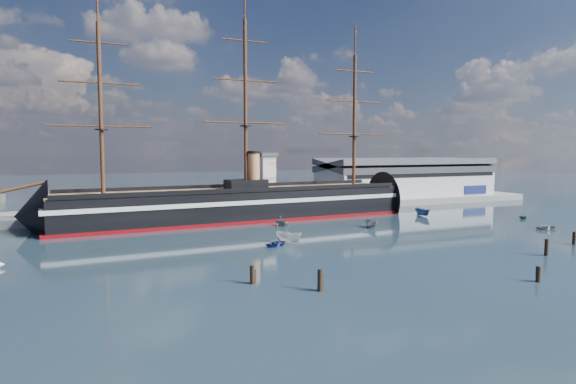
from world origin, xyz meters
name	(u,v)px	position (x,y,z in m)	size (l,w,h in m)	color
ground	(309,229)	(0.00, 40.00, 0.00)	(600.00, 600.00, 0.00)	#1B252D
quay	(285,209)	(10.00, 76.00, 0.00)	(180.00, 18.00, 2.00)	slate
warehouse	(406,178)	(58.00, 80.00, 7.98)	(63.00, 21.00, 11.60)	#B7BABC
quay_tower	(267,178)	(3.00, 73.00, 9.75)	(5.00, 5.00, 15.00)	silver
warship	(232,204)	(-11.69, 60.00, 4.04)	(113.23, 20.30, 53.94)	black
motorboat_a	(289,243)	(-11.14, 26.49, 0.00)	(7.03, 2.58, 2.81)	silver
motorboat_b	(277,246)	(-14.06, 25.25, 0.00)	(2.86, 1.14, 1.33)	navy
motorboat_c	(371,228)	(13.82, 36.00, 0.00)	(5.54, 2.03, 2.22)	gray
motorboat_d	(281,226)	(-3.89, 46.76, 0.00)	(6.78, 2.94, 2.49)	slate
motorboat_e	(547,230)	(48.11, 17.37, 0.00)	(3.00, 1.20, 1.40)	gray
motorboat_f	(423,216)	(37.51, 46.55, 0.00)	(6.61, 2.42, 2.64)	navy
motorboat_g	(523,219)	(57.45, 31.41, 0.00)	(4.10, 1.78, 1.50)	#1B4734
piling_near_left	(320,291)	(-20.45, -3.52, 0.00)	(0.64, 0.64, 3.49)	black
piling_near_mid	(538,282)	(8.18, -11.79, 0.00)	(0.64, 0.64, 2.84)	black
piling_near_right	(546,256)	(23.78, -1.01, 0.00)	(0.64, 0.64, 3.53)	black
piling_far_right	(574,244)	(37.17, 3.50, 0.00)	(0.64, 0.64, 3.11)	black
piling_extra	(252,284)	(-27.02, 3.11, 0.00)	(0.64, 0.64, 3.17)	black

